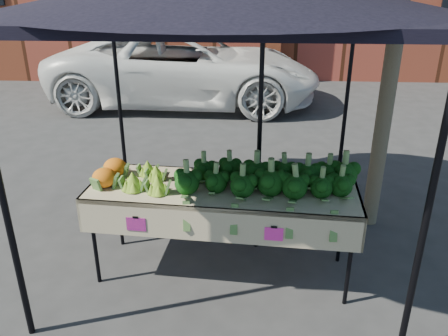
% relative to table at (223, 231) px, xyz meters
% --- Properties ---
extents(ground, '(90.00, 90.00, 0.00)m').
position_rel_table_xyz_m(ground, '(-0.08, -0.03, -0.45)').
color(ground, '#2C2C2F').
extents(table, '(2.45, 0.97, 0.90)m').
position_rel_table_xyz_m(table, '(0.00, 0.00, 0.00)').
color(table, beige).
rests_on(table, ground).
extents(canopy, '(3.16, 3.16, 2.74)m').
position_rel_table_xyz_m(canopy, '(-0.03, 0.54, 0.92)').
color(canopy, black).
rests_on(canopy, ground).
extents(broccoli_heap, '(1.62, 0.59, 0.28)m').
position_rel_table_xyz_m(broccoli_heap, '(0.39, 0.03, 0.59)').
color(broccoli_heap, black).
rests_on(broccoli_heap, table).
extents(romanesco_cluster, '(0.45, 0.59, 0.22)m').
position_rel_table_xyz_m(romanesco_cluster, '(-0.66, 0.04, 0.56)').
color(romanesco_cluster, '#9FBB3A').
rests_on(romanesco_cluster, table).
extents(cauliflower_pair, '(0.25, 0.45, 0.20)m').
position_rel_table_xyz_m(cauliflower_pair, '(-1.03, 0.07, 0.55)').
color(cauliflower_pair, orange).
rests_on(cauliflower_pair, table).
extents(street_tree, '(2.45, 2.45, 4.82)m').
position_rel_table_xyz_m(street_tree, '(1.63, 1.05, 1.96)').
color(street_tree, '#1E4C14').
rests_on(street_tree, ground).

